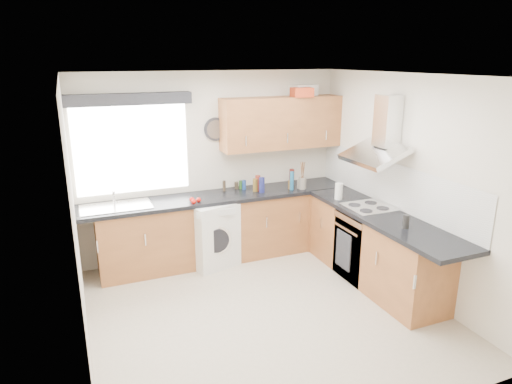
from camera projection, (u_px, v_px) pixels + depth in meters
name	position (u px, v px, depth m)	size (l,w,h in m)	color
ground_plane	(265.00, 311.00, 4.97)	(3.60, 3.60, 0.00)	beige
ceiling	(266.00, 75.00, 4.26)	(3.60, 3.60, 0.02)	white
wall_back	(212.00, 165.00, 6.21)	(3.60, 0.02, 2.50)	silver
wall_front	(374.00, 279.00, 3.02)	(3.60, 0.02, 2.50)	silver
wall_left	(75.00, 227.00, 3.96)	(0.02, 3.60, 2.50)	silver
wall_right	(408.00, 184.00, 5.28)	(0.02, 3.60, 2.50)	silver
window	(132.00, 149.00, 5.73)	(1.40, 0.02, 1.10)	silver
window_blind	(129.00, 99.00, 5.47)	(1.50, 0.18, 0.14)	#242529
splashback	(390.00, 184.00, 5.56)	(0.01, 3.00, 0.54)	white
base_cab_back	(213.00, 230.00, 6.15)	(3.00, 0.58, 0.86)	brown
base_cab_corner	(317.00, 215.00, 6.73)	(0.60, 0.60, 0.86)	brown
base_cab_right	(374.00, 249.00, 5.54)	(0.58, 2.10, 0.86)	brown
worktop_back	(220.00, 197.00, 6.05)	(3.60, 0.62, 0.05)	black
worktop_right	(384.00, 217.00, 5.27)	(0.62, 2.42, 0.05)	black
sink	(116.00, 204.00, 5.54)	(0.84, 0.46, 0.10)	silver
oven	(366.00, 245.00, 5.67)	(0.56, 0.58, 0.85)	black
hob_plate	(368.00, 207.00, 5.53)	(0.52, 0.52, 0.01)	silver
extractor_hood	(381.00, 137.00, 5.32)	(0.52, 0.78, 0.66)	silver
upper_cabinets	(282.00, 123.00, 6.25)	(1.70, 0.35, 0.70)	brown
washing_machine	(210.00, 233.00, 6.02)	(0.59, 0.57, 0.87)	silver
wall_clock	(216.00, 129.00, 6.05)	(0.31, 0.31, 0.04)	#242529
casserole	(303.00, 90.00, 6.34)	(0.36, 0.26, 0.15)	silver
storage_box	(302.00, 92.00, 6.13)	(0.27, 0.22, 0.12)	#BD3918
utensil_pot	(302.00, 183.00, 6.31)	(0.11, 0.11, 0.16)	slate
kitchen_roll	(339.00, 191.00, 5.83)	(0.10, 0.10, 0.21)	silver
tomato_cluster	(195.00, 200.00, 5.71)	(0.14, 0.14, 0.06)	red
jar_0	(258.00, 183.00, 6.20)	(0.07, 0.07, 0.22)	maroon
jar_1	(292.00, 177.00, 6.48)	(0.07, 0.07, 0.23)	#531511
jar_2	(292.00, 181.00, 6.24)	(0.05, 0.05, 0.26)	#195379
jar_3	(237.00, 185.00, 6.31)	(0.06, 0.06, 0.10)	#362C1E
jar_4	(244.00, 185.00, 6.27)	(0.05, 0.05, 0.13)	navy
jar_5	(262.00, 185.00, 6.13)	(0.07, 0.07, 0.21)	#171B50
jar_6	(242.00, 185.00, 6.34)	(0.06, 0.06, 0.10)	#205B29
jar_7	(291.00, 185.00, 6.30)	(0.07, 0.07, 0.12)	brown
jar_8	(224.00, 186.00, 6.21)	(0.04, 0.04, 0.14)	#31261B
jar_9	(299.00, 184.00, 6.33)	(0.06, 0.06, 0.13)	beige
jar_10	(255.00, 185.00, 6.18)	(0.07, 0.07, 0.18)	brown
jar_11	(241.00, 185.00, 6.31)	(0.05, 0.05, 0.12)	#214A1A
bottle_0	(406.00, 222.00, 4.84)	(0.07, 0.07, 0.15)	black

